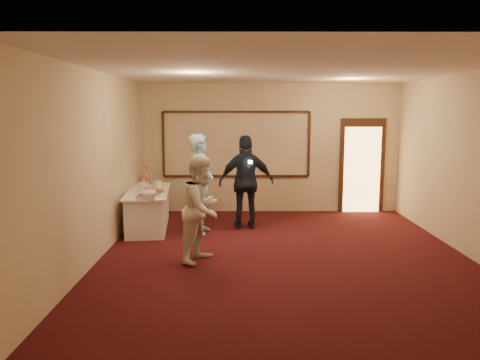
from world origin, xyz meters
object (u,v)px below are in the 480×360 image
at_px(pavlova_tray, 149,194).
at_px(buffet_table, 148,209).
at_px(tart, 158,191).
at_px(guest, 246,182).
at_px(cupcake_stand, 146,176).
at_px(man, 201,184).
at_px(plate_stack_b, 157,184).
at_px(plate_stack_a, 144,187).
at_px(woman, 202,209).

bearing_deg(pavlova_tray, buffet_table, 101.77).
relative_size(tart, guest, 0.14).
distance_m(cupcake_stand, guest, 2.41).
distance_m(pavlova_tray, man, 1.04).
xyz_separation_m(pavlova_tray, guest, (1.83, 0.77, 0.10)).
bearing_deg(pavlova_tray, plate_stack_b, 91.99).
bearing_deg(buffet_table, pavlova_tray, -78.23).
bearing_deg(plate_stack_b, pavlova_tray, -88.01).
bearing_deg(buffet_table, plate_stack_a, -157.07).
bearing_deg(pavlova_tray, guest, 22.95).
distance_m(pavlova_tray, woman, 1.71).
height_order(tart, guest, guest).
bearing_deg(pavlova_tray, plate_stack_a, 106.93).
height_order(pavlova_tray, cupcake_stand, cupcake_stand).
bearing_deg(plate_stack_b, woman, -65.68).
xyz_separation_m(cupcake_stand, plate_stack_a, (0.13, -0.96, -0.09)).
relative_size(buffet_table, man, 1.13).
xyz_separation_m(buffet_table, man, (1.11, -0.40, 0.58)).
bearing_deg(buffet_table, guest, -1.40).
height_order(plate_stack_b, guest, guest).
bearing_deg(man, cupcake_stand, 52.20).
bearing_deg(cupcake_stand, guest, -23.88).
bearing_deg(woman, cupcake_stand, 49.98).
distance_m(plate_stack_b, guest, 1.92).
distance_m(buffet_table, tart, 0.52).
bearing_deg(plate_stack_b, plate_stack_a, -116.38).
relative_size(buffet_table, plate_stack_a, 10.73).
relative_size(buffet_table, guest, 1.16).
xyz_separation_m(man, guest, (0.89, 0.35, -0.02)).
distance_m(plate_stack_a, guest, 2.07).
distance_m(man, guest, 0.95).
bearing_deg(guest, man, 16.93).
xyz_separation_m(plate_stack_b, woman, (1.14, -2.51, 0.00)).
height_order(plate_stack_a, woman, woman).
distance_m(plate_stack_a, man, 1.25).
xyz_separation_m(plate_stack_b, tart, (0.11, -0.60, -0.05)).
bearing_deg(plate_stack_a, plate_stack_b, 63.62).
bearing_deg(guest, tart, 0.90).
relative_size(plate_stack_b, man, 0.09).
height_order(man, woman, man).
xyz_separation_m(plate_stack_b, guest, (1.87, -0.42, 0.10)).
height_order(pavlova_tray, plate_stack_a, pavlova_tray).
distance_m(plate_stack_a, tart, 0.37).
relative_size(cupcake_stand, man, 0.25).
xyz_separation_m(buffet_table, pavlova_tray, (0.17, -0.82, 0.46)).
distance_m(pavlova_tray, plate_stack_a, 0.83).
relative_size(pavlova_tray, plate_stack_a, 2.56).
bearing_deg(cupcake_stand, plate_stack_b, -58.88).
bearing_deg(plate_stack_b, cupcake_stand, 121.12).
relative_size(tart, woman, 0.16).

